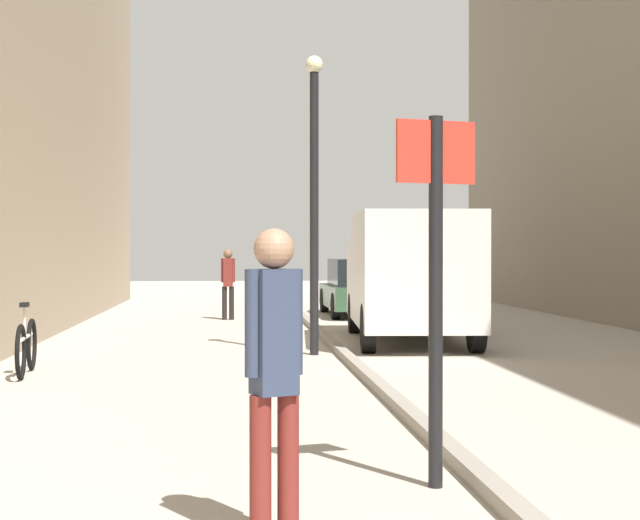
% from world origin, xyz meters
% --- Properties ---
extents(ground_plane, '(80.00, 80.00, 0.00)m').
position_xyz_m(ground_plane, '(0.00, 12.00, 0.00)').
color(ground_plane, '#A8A093').
extents(kerb_strip, '(0.16, 40.00, 0.12)m').
position_xyz_m(kerb_strip, '(1.58, 12.00, 0.06)').
color(kerb_strip, gray).
rests_on(kerb_strip, ground_plane).
extents(pedestrian_main_foreground, '(0.34, 0.22, 1.70)m').
position_xyz_m(pedestrian_main_foreground, '(-0.23, 21.72, 0.98)').
color(pedestrian_main_foreground, black).
rests_on(pedestrian_main_foreground, ground_plane).
extents(pedestrian_mid_block, '(0.34, 0.27, 1.79)m').
position_xyz_m(pedestrian_mid_block, '(0.08, 3.76, 1.03)').
color(pedestrian_mid_block, maroon).
rests_on(pedestrian_mid_block, ground_plane).
extents(delivery_van, '(2.34, 5.66, 2.31)m').
position_xyz_m(delivery_van, '(3.06, 15.71, 1.25)').
color(delivery_van, silver).
rests_on(delivery_van, ground_plane).
extents(parked_car, '(1.84, 4.20, 1.45)m').
position_xyz_m(parked_car, '(3.18, 23.00, 0.71)').
color(parked_car, '#335138').
rests_on(parked_car, ground_plane).
extents(street_sign_post, '(0.59, 0.18, 2.60)m').
position_xyz_m(street_sign_post, '(1.26, 4.93, 1.55)').
color(street_sign_post, black).
rests_on(street_sign_post, ground_plane).
extents(lamp_post, '(0.28, 0.28, 4.76)m').
position_xyz_m(lamp_post, '(1.16, 13.66, 2.72)').
color(lamp_post, black).
rests_on(lamp_post, ground_plane).
extents(bicycle_leaning, '(0.18, 1.77, 0.98)m').
position_xyz_m(bicycle_leaning, '(-2.89, 11.50, 0.38)').
color(bicycle_leaning, black).
rests_on(bicycle_leaning, ground_plane).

